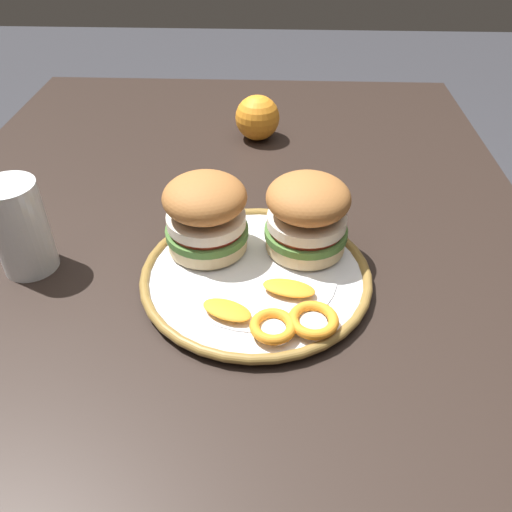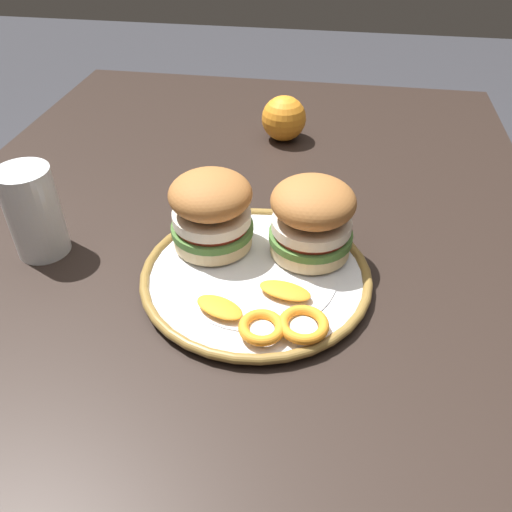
{
  "view_description": "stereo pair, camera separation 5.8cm",
  "coord_description": "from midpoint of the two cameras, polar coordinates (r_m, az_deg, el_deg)",
  "views": [
    {
      "loc": [
        -0.56,
        -0.08,
        1.21
      ],
      "look_at": [
        -0.07,
        -0.05,
        0.82
      ],
      "focal_mm": 36.34,
      "sensor_mm": 36.0,
      "label": 1
    },
    {
      "loc": [
        -0.56,
        -0.13,
        1.21
      ],
      "look_at": [
        -0.07,
        -0.05,
        0.82
      ],
      "focal_mm": 36.34,
      "sensor_mm": 36.0,
      "label": 2
    }
  ],
  "objects": [
    {
      "name": "ground_plane",
      "position": [
        1.33,
        -3.87,
        -26.38
      ],
      "size": [
        8.0,
        8.0,
        0.0
      ],
      "primitive_type": "plane",
      "color": "#333338"
    },
    {
      "name": "dining_table",
      "position": [
        0.78,
        -5.94,
        -4.99
      ],
      "size": [
        1.27,
        0.91,
        0.78
      ],
      "color": "black",
      "rests_on": "ground"
    },
    {
      "name": "dinner_plate",
      "position": [
        0.64,
        -2.59,
        -2.23
      ],
      "size": [
        0.29,
        0.29,
        0.02
      ],
      "color": "white",
      "rests_on": "dining_table"
    },
    {
      "name": "sandwich_half_left",
      "position": [
        0.65,
        -8.11,
        4.61
      ],
      "size": [
        0.11,
        0.11,
        0.1
      ],
      "color": "beige",
      "rests_on": "dinner_plate"
    },
    {
      "name": "sandwich_half_right",
      "position": [
        0.65,
        3.1,
        4.58
      ],
      "size": [
        0.13,
        0.13,
        0.1
      ],
      "color": "beige",
      "rests_on": "dinner_plate"
    },
    {
      "name": "orange_peel_curled",
      "position": [
        0.56,
        -1.11,
        -7.88
      ],
      "size": [
        0.07,
        0.07,
        0.01
      ],
      "color": "orange",
      "rests_on": "dinner_plate"
    },
    {
      "name": "orange_peel_strip_long",
      "position": [
        0.61,
        0.9,
        -3.66
      ],
      "size": [
        0.04,
        0.07,
        0.01
      ],
      "color": "orange",
      "rests_on": "dinner_plate"
    },
    {
      "name": "orange_peel_strip_short",
      "position": [
        0.58,
        -6.08,
        -6.04
      ],
      "size": [
        0.05,
        0.07,
        0.01
      ],
      "color": "orange",
      "rests_on": "dinner_plate"
    },
    {
      "name": "orange_peel_small_curl",
      "position": [
        0.57,
        3.41,
        -7.18
      ],
      "size": [
        0.06,
        0.06,
        0.01
      ],
      "color": "orange",
      "rests_on": "dinner_plate"
    },
    {
      "name": "drinking_glass",
      "position": [
        0.71,
        -26.58,
        2.24
      ],
      "size": [
        0.07,
        0.07,
        0.12
      ],
      "color": "white",
      "rests_on": "dining_table"
    },
    {
      "name": "whole_orange",
      "position": [
        0.97,
        -1.61,
        14.93
      ],
      "size": [
        0.08,
        0.08,
        0.08
      ],
      "primitive_type": "sphere",
      "color": "orange",
      "rests_on": "dining_table"
    }
  ]
}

